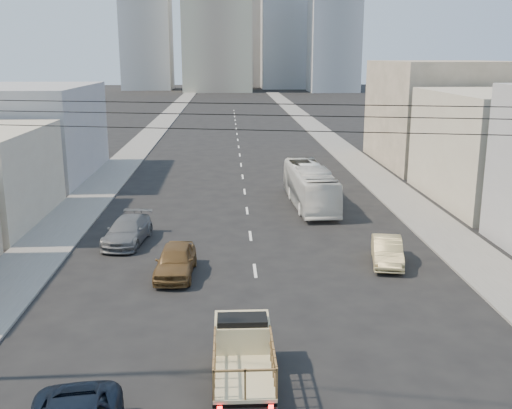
{
  "coord_description": "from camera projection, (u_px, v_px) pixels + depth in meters",
  "views": [
    {
      "loc": [
        -1.31,
        -14.39,
        10.55
      ],
      "look_at": [
        0.04,
        13.77,
        3.5
      ],
      "focal_mm": 42.0,
      "sensor_mm": 36.0,
      "label": 1
    }
  ],
  "objects": [
    {
      "name": "sidewalk_left",
      "position": [
        153.0,
        132.0,
        83.84
      ],
      "size": [
        3.5,
        180.0,
        0.12
      ],
      "primitive_type": "cube",
      "color": "slate",
      "rests_on": "ground"
    },
    {
      "name": "sidewalk_right",
      "position": [
        319.0,
        131.0,
        84.93
      ],
      "size": [
        3.5,
        180.0,
        0.12
      ],
      "primitive_type": "cube",
      "color": "slate",
      "rests_on": "ground"
    },
    {
      "name": "lane_dashes",
      "position": [
        239.0,
        151.0,
        67.92
      ],
      "size": [
        0.15,
        104.0,
        0.01
      ],
      "color": "silver",
      "rests_on": "ground"
    },
    {
      "name": "flatbed_pickup",
      "position": [
        243.0,
        351.0,
        19.7
      ],
      "size": [
        1.95,
        4.41,
        1.9
      ],
      "color": "#CDBD89",
      "rests_on": "ground"
    },
    {
      "name": "city_bus",
      "position": [
        310.0,
        186.0,
        42.84
      ],
      "size": [
        2.84,
        10.48,
        2.89
      ],
      "primitive_type": "imported",
      "rotation": [
        0.0,
        0.0,
        0.04
      ],
      "color": "silver",
      "rests_on": "ground"
    },
    {
      "name": "sedan_brown",
      "position": [
        176.0,
        261.0,
        29.33
      ],
      "size": [
        2.0,
        4.57,
        1.53
      ],
      "primitive_type": "imported",
      "rotation": [
        0.0,
        0.0,
        -0.04
      ],
      "color": "brown",
      "rests_on": "ground"
    },
    {
      "name": "sedan_tan",
      "position": [
        387.0,
        251.0,
        31.0
      ],
      "size": [
        2.2,
        4.36,
        1.37
      ],
      "primitive_type": "imported",
      "rotation": [
        0.0,
        0.0,
        -0.19
      ],
      "color": "tan",
      "rests_on": "ground"
    },
    {
      "name": "sedan_grey",
      "position": [
        128.0,
        231.0,
        34.43
      ],
      "size": [
        2.65,
        5.24,
        1.46
      ],
      "primitive_type": "imported",
      "rotation": [
        0.0,
        0.0,
        -0.12
      ],
      "color": "slate",
      "rests_on": "ground"
    },
    {
      "name": "overhead_wires",
      "position": [
        277.0,
        117.0,
        15.84
      ],
      "size": [
        23.01,
        5.02,
        0.72
      ],
      "color": "black",
      "rests_on": "ground"
    },
    {
      "name": "bldg_right_far",
      "position": [
        443.0,
        113.0,
        58.92
      ],
      "size": [
        12.0,
        16.0,
        10.0
      ],
      "primitive_type": "cube",
      "color": "gray",
      "rests_on": "ground"
    },
    {
      "name": "bldg_left_far",
      "position": [
        20.0,
        132.0,
        52.48
      ],
      "size": [
        12.0,
        16.0,
        8.0
      ],
      "primitive_type": "cube",
      "color": "#969699",
      "rests_on": "ground"
    },
    {
      "name": "midrise_ne",
      "position": [
        286.0,
        25.0,
        191.82
      ],
      "size": [
        16.0,
        16.0,
        40.0
      ],
      "primitive_type": "cube",
      "color": "#999CA1",
      "rests_on": "ground"
    },
    {
      "name": "midrise_nw",
      "position": [
        147.0,
        34.0,
        185.66
      ],
      "size": [
        15.0,
        15.0,
        34.0
      ],
      "primitive_type": "cube",
      "color": "#999CA1",
      "rests_on": "ground"
    },
    {
      "name": "midrise_back",
      "position": [
        247.0,
        21.0,
        205.31
      ],
      "size": [
        18.0,
        18.0,
        44.0
      ],
      "primitive_type": "cube",
      "color": "#969699",
      "rests_on": "ground"
    },
    {
      "name": "midrise_east",
      "position": [
        334.0,
        43.0,
        174.45
      ],
      "size": [
        14.0,
        14.0,
        28.0
      ],
      "primitive_type": "cube",
      "color": "#999CA1",
      "rests_on": "ground"
    }
  ]
}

